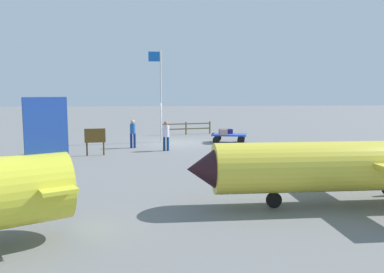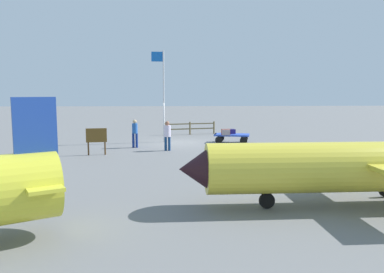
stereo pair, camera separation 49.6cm
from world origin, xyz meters
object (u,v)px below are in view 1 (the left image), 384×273
object	(u,v)px
luggage_cart	(229,136)
suitcase_navy	(223,132)
suitcase_tan	(228,131)
worker_trailing	(133,132)
worker_lead	(166,133)
airplane_near	(368,165)
signboard	(95,138)
suitcase_grey	(223,132)
flagpole	(160,90)

from	to	relation	value
luggage_cart	suitcase_navy	distance (m)	0.61
suitcase_tan	suitcase_navy	world-z (taller)	suitcase_navy
suitcase_navy	worker_trailing	world-z (taller)	worker_trailing
suitcase_tan	worker_lead	distance (m)	5.16
airplane_near	suitcase_tan	bearing A→B (deg)	-83.26
luggage_cart	suitcase_navy	world-z (taller)	suitcase_navy
airplane_near	signboard	distance (m)	13.07
suitcase_tan	suitcase_grey	world-z (taller)	suitcase_grey
suitcase_tan	flagpole	size ratio (longest dim) A/B	0.10
luggage_cart	suitcase_grey	bearing A→B (deg)	50.40
suitcase_navy	luggage_cart	bearing A→B (deg)	-140.76
luggage_cart	signboard	bearing A→B (deg)	29.17
worker_lead	flagpole	bearing A→B (deg)	-84.68
suitcase_tan	suitcase_grey	xyz separation A→B (m)	(0.41, 0.72, 0.02)
luggage_cart	signboard	xyz separation A→B (m)	(7.63, 4.26, 0.48)
airplane_near	signboard	size ratio (longest dim) A/B	7.47
suitcase_grey	suitcase_navy	bearing A→B (deg)	-93.42
signboard	airplane_near	bearing A→B (deg)	134.99
luggage_cart	worker_lead	distance (m)	5.06
suitcase_tan	suitcase_navy	bearing A→B (deg)	53.72
suitcase_grey	worker_lead	bearing A→B (deg)	34.93
suitcase_grey	airplane_near	distance (m)	13.15
flagpole	luggage_cart	bearing A→B (deg)	172.48
flagpole	signboard	world-z (taller)	flagpole
airplane_near	flagpole	world-z (taller)	flagpole
suitcase_tan	airplane_near	size ratio (longest dim) A/B	0.06
worker_lead	airplane_near	xyz separation A→B (m)	(-5.63, 10.47, 0.19)
luggage_cart	worker_trailing	world-z (taller)	worker_trailing
suitcase_grey	worker_trailing	size ratio (longest dim) A/B	0.33
suitcase_grey	worker_trailing	world-z (taller)	worker_trailing
worker_trailing	flagpole	distance (m)	3.74
suitcase_grey	signboard	bearing A→B (deg)	27.47
flagpole	signboard	bearing A→B (deg)	55.89
worker_trailing	flagpole	xyz separation A→B (m)	(-1.56, -2.38, 2.42)
worker_lead	suitcase_grey	bearing A→B (deg)	-145.07
suitcase_grey	suitcase_navy	xyz separation A→B (m)	(-0.01, -0.17, 0.00)
luggage_cart	suitcase_tan	world-z (taller)	suitcase_tan
airplane_near	suitcase_navy	bearing A→B (deg)	-81.26
luggage_cart	suitcase_grey	xyz separation A→B (m)	(0.42, 0.51, 0.30)
suitcase_navy	airplane_near	bearing A→B (deg)	98.74
suitcase_grey	suitcase_navy	size ratio (longest dim) A/B	1.02
suitcase_tan	suitcase_navy	xyz separation A→B (m)	(0.40, 0.55, 0.03)
suitcase_grey	flagpole	xyz separation A→B (m)	(3.93, -1.09, 2.64)
worker_trailing	flagpole	world-z (taller)	flagpole
luggage_cart	airplane_near	distance (m)	13.61
suitcase_tan	suitcase_navy	distance (m)	0.68
suitcase_tan	worker_trailing	distance (m)	6.24
suitcase_tan	flagpole	distance (m)	5.11
suitcase_grey	airplane_near	world-z (taller)	airplane_near
worker_trailing	signboard	bearing A→B (deg)	55.03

